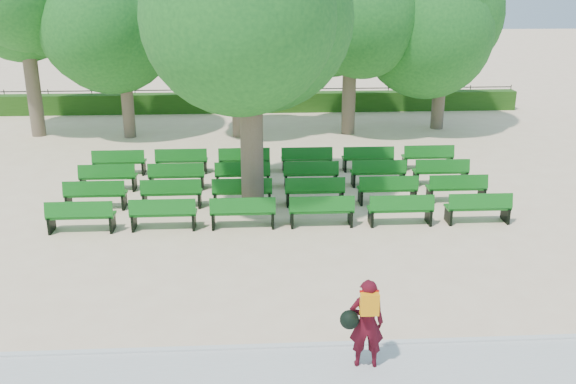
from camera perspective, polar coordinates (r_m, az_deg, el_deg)
The scene contains 8 objects.
ground at distance 17.05m, azimuth -4.55°, elevation -2.50°, with size 120.00×120.00×0.00m, color beige.
curb at distance 11.43m, azimuth -5.11°, elevation -13.73°, with size 30.00×0.12×0.10m, color silver.
hedge at distance 30.43m, azimuth -4.11°, elevation 7.94°, with size 26.00×0.70×0.90m, color #234F14.
fence at distance 30.91m, azimuth -4.08°, elevation 7.26°, with size 26.00×0.10×1.02m, color black, non-canonical shape.
tree_line at distance 26.61m, azimuth -4.17°, elevation 5.36°, with size 21.80×6.80×7.04m, color #1C651E, non-canonical shape.
bench_array at distance 18.83m, azimuth -0.83°, elevation -0.06°, with size 1.68×0.57×1.05m.
tree_among at distance 16.78m, azimuth -3.42°, elevation 13.57°, with size 4.86×4.86×6.88m.
person at distance 10.61m, azimuth 6.89°, elevation -11.42°, with size 0.74×0.46×1.55m.
Camera 1 is at (0.43, -15.88, 6.19)m, focal length 40.00 mm.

